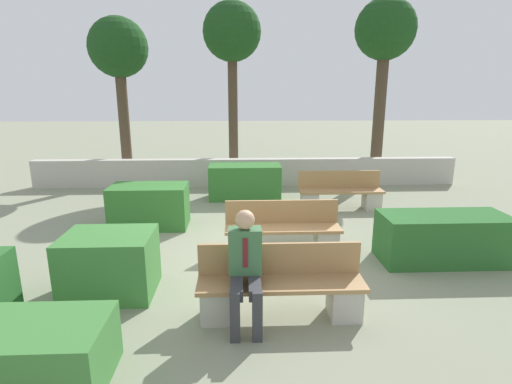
{
  "coord_description": "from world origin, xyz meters",
  "views": [
    {
      "loc": [
        -0.21,
        -6.35,
        2.65
      ],
      "look_at": [
        0.08,
        0.5,
        0.9
      ],
      "focal_mm": 28.0,
      "sensor_mm": 36.0,
      "label": 1
    }
  ],
  "objects_px": {
    "bench_left_side": "(283,234)",
    "tree_center_right": "(385,36)",
    "bench_front": "(281,290)",
    "tree_center_left": "(232,37)",
    "tree_leftmost": "(119,52)",
    "person_seated_man": "(245,264)",
    "bench_right_side": "(340,195)"
  },
  "relations": [
    {
      "from": "bench_front",
      "to": "bench_left_side",
      "type": "height_order",
      "value": "same"
    },
    {
      "from": "bench_front",
      "to": "tree_leftmost",
      "type": "relative_size",
      "value": 0.43
    },
    {
      "from": "bench_right_side",
      "to": "person_seated_man",
      "type": "height_order",
      "value": "person_seated_man"
    },
    {
      "from": "bench_left_side",
      "to": "bench_right_side",
      "type": "relative_size",
      "value": 1.0
    },
    {
      "from": "tree_center_left",
      "to": "bench_right_side",
      "type": "bearing_deg",
      "value": -55.43
    },
    {
      "from": "bench_left_side",
      "to": "bench_front",
      "type": "bearing_deg",
      "value": -104.76
    },
    {
      "from": "bench_right_side",
      "to": "tree_center_right",
      "type": "distance_m",
      "value": 5.33
    },
    {
      "from": "bench_left_side",
      "to": "bench_right_side",
      "type": "bearing_deg",
      "value": 49.42
    },
    {
      "from": "person_seated_man",
      "to": "tree_center_left",
      "type": "bearing_deg",
      "value": 91.64
    },
    {
      "from": "tree_center_right",
      "to": "bench_front",
      "type": "bearing_deg",
      "value": -115.89
    },
    {
      "from": "tree_leftmost",
      "to": "tree_center_left",
      "type": "relative_size",
      "value": 0.91
    },
    {
      "from": "person_seated_man",
      "to": "tree_leftmost",
      "type": "relative_size",
      "value": 0.29
    },
    {
      "from": "bench_front",
      "to": "person_seated_man",
      "type": "distance_m",
      "value": 0.61
    },
    {
      "from": "bench_left_side",
      "to": "tree_leftmost",
      "type": "relative_size",
      "value": 0.41
    },
    {
      "from": "bench_front",
      "to": "person_seated_man",
      "type": "relative_size",
      "value": 1.47
    },
    {
      "from": "tree_leftmost",
      "to": "person_seated_man",
      "type": "bearing_deg",
      "value": -66.42
    },
    {
      "from": "person_seated_man",
      "to": "tree_center_right",
      "type": "bearing_deg",
      "value": 62.03
    },
    {
      "from": "tree_leftmost",
      "to": "bench_right_side",
      "type": "bearing_deg",
      "value": -30.25
    },
    {
      "from": "bench_front",
      "to": "bench_right_side",
      "type": "height_order",
      "value": "same"
    },
    {
      "from": "person_seated_man",
      "to": "tree_center_left",
      "type": "xyz_separation_m",
      "value": [
        -0.23,
        8.18,
        3.42
      ]
    },
    {
      "from": "bench_left_side",
      "to": "tree_center_right",
      "type": "relative_size",
      "value": 0.37
    },
    {
      "from": "bench_front",
      "to": "bench_left_side",
      "type": "relative_size",
      "value": 1.04
    },
    {
      "from": "tree_center_right",
      "to": "bench_right_side",
      "type": "bearing_deg",
      "value": -120.42
    },
    {
      "from": "tree_leftmost",
      "to": "tree_center_right",
      "type": "distance_m",
      "value": 7.6
    },
    {
      "from": "bench_front",
      "to": "person_seated_man",
      "type": "height_order",
      "value": "person_seated_man"
    },
    {
      "from": "bench_left_side",
      "to": "person_seated_man",
      "type": "bearing_deg",
      "value": -115.4
    },
    {
      "from": "bench_left_side",
      "to": "tree_center_left",
      "type": "height_order",
      "value": "tree_center_left"
    },
    {
      "from": "bench_left_side",
      "to": "tree_center_right",
      "type": "distance_m",
      "value": 7.69
    },
    {
      "from": "person_seated_man",
      "to": "tree_center_left",
      "type": "distance_m",
      "value": 8.87
    },
    {
      "from": "bench_front",
      "to": "tree_center_left",
      "type": "height_order",
      "value": "tree_center_left"
    },
    {
      "from": "bench_front",
      "to": "bench_left_side",
      "type": "distance_m",
      "value": 1.96
    },
    {
      "from": "bench_right_side",
      "to": "tree_center_right",
      "type": "xyz_separation_m",
      "value": [
        1.88,
        3.2,
        3.82
      ]
    }
  ]
}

